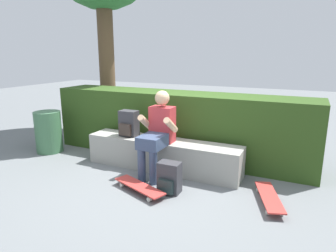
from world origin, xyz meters
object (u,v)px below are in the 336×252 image
(skateboard_near_person, at_px, (139,187))
(trash_bin, at_px, (48,132))
(backpack_on_bench, at_px, (129,124))
(bench_main, at_px, (162,155))
(backpack_on_ground, at_px, (169,178))
(skateboard_beside_bench, at_px, (269,197))
(person_skater, at_px, (158,131))

(skateboard_near_person, bearing_deg, trash_bin, 162.72)
(backpack_on_bench, bearing_deg, bench_main, 0.93)
(backpack_on_bench, relative_size, backpack_on_ground, 1.00)
(trash_bin, bearing_deg, skateboard_near_person, -17.28)
(skateboard_beside_bench, xyz_separation_m, backpack_on_ground, (-1.19, -0.26, 0.12))
(trash_bin, bearing_deg, person_skater, -2.60)
(bench_main, bearing_deg, person_skater, -80.73)
(bench_main, bearing_deg, backpack_on_bench, -179.07)
(skateboard_beside_bench, bearing_deg, backpack_on_ground, -167.85)
(bench_main, distance_m, trash_bin, 2.22)
(person_skater, xyz_separation_m, backpack_on_bench, (-0.62, 0.20, -0.00))
(skateboard_beside_bench, height_order, trash_bin, trash_bin)
(backpack_on_bench, height_order, backpack_on_ground, backpack_on_bench)
(skateboard_near_person, bearing_deg, bench_main, 95.36)
(bench_main, xyz_separation_m, person_skater, (0.03, -0.21, 0.43))
(trash_bin, bearing_deg, backpack_on_ground, -11.86)
(person_skater, distance_m, trash_bin, 2.26)
(bench_main, relative_size, skateboard_beside_bench, 2.92)
(skateboard_beside_bench, distance_m, backpack_on_bench, 2.30)
(person_skater, relative_size, skateboard_near_person, 1.48)
(skateboard_near_person, bearing_deg, skateboard_beside_bench, 15.08)
(bench_main, xyz_separation_m, skateboard_near_person, (0.08, -0.82, -0.16))
(skateboard_beside_bench, relative_size, trash_bin, 1.12)
(skateboard_near_person, height_order, backpack_on_bench, backpack_on_bench)
(skateboard_beside_bench, relative_size, backpack_on_bench, 2.05)
(bench_main, distance_m, backpack_on_ground, 0.79)
(skateboard_beside_bench, height_order, backpack_on_bench, backpack_on_bench)
(person_skater, bearing_deg, backpack_on_ground, -49.13)
(skateboard_near_person, height_order, trash_bin, trash_bin)
(skateboard_beside_bench, distance_m, backpack_on_ground, 1.22)
(person_skater, height_order, skateboard_beside_bench, person_skater)
(person_skater, bearing_deg, skateboard_near_person, -86.02)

